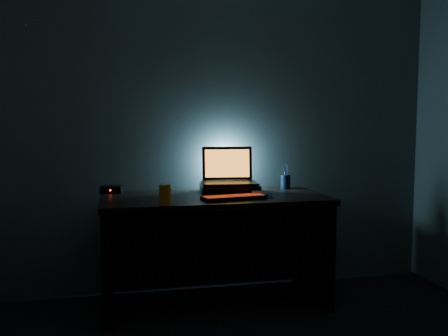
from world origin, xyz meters
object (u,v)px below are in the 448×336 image
keyboard (234,197)px  router (111,189)px  laptop (228,175)px  pen_cup (286,182)px  mouse (256,193)px  juice_glass (165,195)px

keyboard → router: router is taller
keyboard → router: 0.90m
laptop → pen_cup: laptop is taller
mouse → router: bearing=172.4°
juice_glass → pen_cup: bearing=29.7°
pen_cup → laptop: bearing=-169.8°
juice_glass → router: juice_glass is taller
juice_glass → router: (-0.32, 0.59, -0.04)m
laptop → keyboard: (-0.04, -0.34, -0.11)m
keyboard → pen_cup: (0.49, 0.42, 0.04)m
keyboard → laptop: bearing=73.5°
keyboard → juice_glass: bearing=-174.6°
mouse → pen_cup: bearing=58.7°
juice_glass → router: 0.67m
keyboard → pen_cup: 0.65m
laptop → router: size_ratio=2.60×
keyboard → mouse: size_ratio=4.13×
laptop → pen_cup: bearing=16.0°
laptop → mouse: (0.14, -0.24, -0.10)m
pen_cup → juice_glass: 1.09m
keyboard → mouse: (0.18, 0.10, 0.01)m
keyboard → juice_glass: juice_glass is taller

